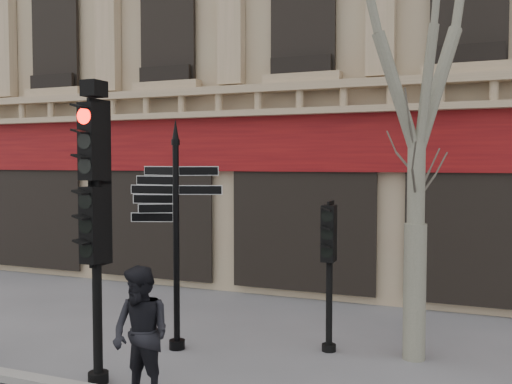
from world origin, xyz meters
TOP-DOWN VIEW (x-y plane):
  - ground at (0.00, 0.00)m, footprint 80.00×80.00m
  - fingerpost at (-0.92, 0.74)m, footprint 1.89×1.89m
  - traffic_signal_main at (-1.22, -0.98)m, footprint 0.48×0.34m
  - traffic_signal_secondary at (1.50, 1.60)m, footprint 0.43×0.31m
  - pedestrian_b at (-0.28, -1.30)m, footprint 1.00×0.85m

SIDE VIEW (x-z plane):
  - ground at x=0.00m, z-range 0.00..0.00m
  - pedestrian_b at x=-0.28m, z-range 0.00..1.80m
  - traffic_signal_secondary at x=1.50m, z-range 0.49..2.95m
  - fingerpost at x=-0.92m, z-range 0.67..4.56m
  - traffic_signal_main at x=-1.22m, z-range 0.57..4.87m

